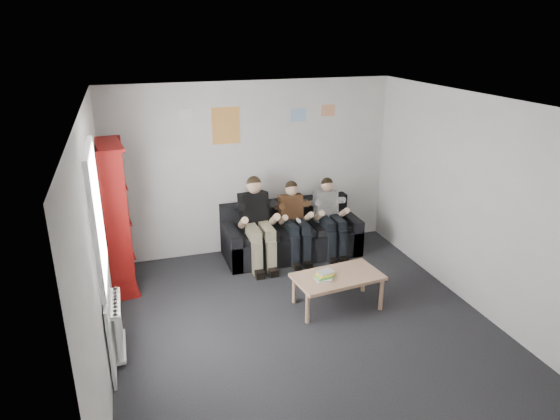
# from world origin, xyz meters

# --- Properties ---
(room_shell) EXTENTS (5.00, 5.00, 5.00)m
(room_shell) POSITION_xyz_m (0.00, 0.00, 1.35)
(room_shell) COLOR black
(room_shell) RESTS_ON ground
(sofa) EXTENTS (2.12, 0.87, 0.82)m
(sofa) POSITION_xyz_m (0.50, 2.10, 0.30)
(sofa) COLOR black
(sofa) RESTS_ON ground
(bookshelf) EXTENTS (0.31, 0.92, 2.05)m
(bookshelf) POSITION_xyz_m (-2.07, 1.82, 1.02)
(bookshelf) COLOR maroon
(bookshelf) RESTS_ON ground
(coffee_table) EXTENTS (1.12, 0.62, 0.45)m
(coffee_table) POSITION_xyz_m (0.56, 0.38, 0.39)
(coffee_table) COLOR tan
(coffee_table) RESTS_ON ground
(game_cases) EXTENTS (0.26, 0.24, 0.06)m
(game_cases) POSITION_xyz_m (0.37, 0.37, 0.48)
(game_cases) COLOR silver
(game_cases) RESTS_ON coffee_table
(person_left) EXTENTS (0.42, 0.91, 1.35)m
(person_left) POSITION_xyz_m (-0.09, 1.90, 0.66)
(person_left) COLOR black
(person_left) RESTS_ON sofa
(person_middle) EXTENTS (0.36, 0.77, 1.22)m
(person_middle) POSITION_xyz_m (0.50, 1.90, 0.62)
(person_middle) COLOR #52361B
(person_middle) RESTS_ON sofa
(person_right) EXTENTS (0.36, 0.77, 1.22)m
(person_right) POSITION_xyz_m (1.09, 1.90, 0.62)
(person_right) COLOR white
(person_right) RESTS_ON sofa
(radiator) EXTENTS (0.10, 0.64, 0.60)m
(radiator) POSITION_xyz_m (-2.15, 0.20, 0.35)
(radiator) COLOR white
(radiator) RESTS_ON ground
(window) EXTENTS (0.05, 1.30, 2.36)m
(window) POSITION_xyz_m (-2.22, 0.20, 1.03)
(window) COLOR white
(window) RESTS_ON room_shell
(poster_large) EXTENTS (0.42, 0.01, 0.55)m
(poster_large) POSITION_xyz_m (-0.40, 2.49, 2.05)
(poster_large) COLOR #E1DF4F
(poster_large) RESTS_ON room_shell
(poster_blue) EXTENTS (0.25, 0.01, 0.20)m
(poster_blue) POSITION_xyz_m (0.75, 2.49, 2.15)
(poster_blue) COLOR #4095DC
(poster_blue) RESTS_ON room_shell
(poster_pink) EXTENTS (0.22, 0.01, 0.18)m
(poster_pink) POSITION_xyz_m (1.25, 2.49, 2.20)
(poster_pink) COLOR #C83E8B
(poster_pink) RESTS_ON room_shell
(poster_sign) EXTENTS (0.20, 0.01, 0.14)m
(poster_sign) POSITION_xyz_m (-1.00, 2.49, 2.25)
(poster_sign) COLOR silver
(poster_sign) RESTS_ON room_shell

